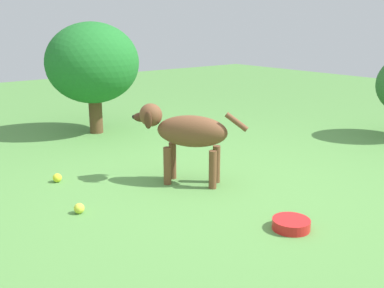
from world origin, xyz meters
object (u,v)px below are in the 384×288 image
dog (185,132)px  water_bowl (291,224)px  tennis_ball_0 (57,178)px  tennis_ball_1 (79,208)px

dog → water_bowl: 1.06m
water_bowl → tennis_ball_0: bearing=114.8°
tennis_ball_0 → water_bowl: (0.74, -1.60, -0.00)m
water_bowl → dog: bearing=89.9°
tennis_ball_0 → dog: bearing=-39.2°
dog → water_bowl: dog is taller
tennis_ball_1 → water_bowl: 1.30m
tennis_ball_0 → tennis_ball_1: size_ratio=1.00×
dog → tennis_ball_1: 0.93m
tennis_ball_0 → tennis_ball_1: bearing=-100.7°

